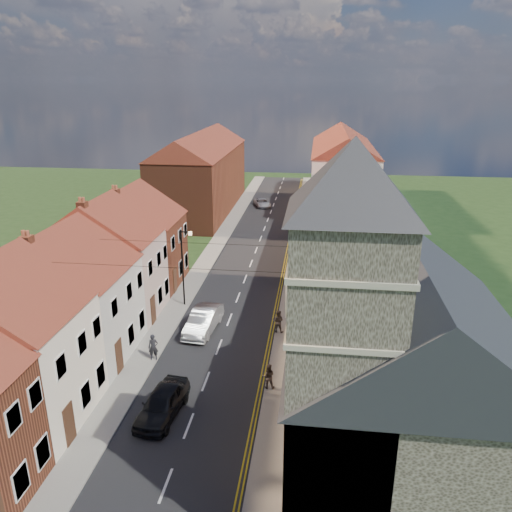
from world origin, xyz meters
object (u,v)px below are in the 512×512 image
Objects in this scene: pedestrian_left at (153,347)px; church at (395,366)px; pedestrian_right_b at (278,321)px; car_mid at (203,321)px; pedestrian_right at (268,376)px; car_near at (162,403)px; lamppost at (184,263)px; car_distant at (262,203)px.

church is at bearing -44.66° from pedestrian_left.
car_mid is at bearing 11.28° from pedestrian_right_b.
pedestrian_left is at bearing -21.17° from pedestrian_right.
car_near is at bearing -84.57° from car_mid.
car_mid is at bearing -56.11° from pedestrian_right.
pedestrian_left is 1.04× the size of pedestrian_right_b.
pedestrian_right is (7.40, -2.16, -0.09)m from pedestrian_left.
pedestrian_left reaches higher than pedestrian_right.
pedestrian_left reaches higher than car_mid.
car_near is 6.04m from pedestrian_right.
lamppost reaches higher than pedestrian_right_b.
car_mid is (2.31, -3.85, -2.76)m from lamppost.
car_distant is 2.43× the size of pedestrian_right_b.
church is 50.98m from car_distant.
pedestrian_right is at bearing 98.58° from pedestrian_right_b.
car_distant is 36.82m from pedestrian_right_b.
pedestrian_right_b reaches higher than pedestrian_right.
church is 3.21× the size of car_mid.
church is at bearing -44.05° from car_mid.
car_mid is 4.84m from pedestrian_left.
lamppost is 3.69× the size of pedestrian_right_b.
lamppost is at bearing -58.83° from pedestrian_right.
pedestrian_right_b reaches higher than car_mid.
pedestrian_right_b is at bearing -94.87° from pedestrian_right.
car_distant is (-10.86, 49.52, -5.33)m from church.
car_near reaches higher than car_distant.
car_distant is 2.34× the size of pedestrian_left.
car_distant is at bearing 85.97° from lamppost.
pedestrian_right_b is (7.51, -3.60, -2.61)m from lamppost.
pedestrian_left is at bearing -89.21° from lamppost.
church is at bearing 121.99° from pedestrian_right_b.
car_distant is at bearing -73.30° from pedestrian_right_b.
pedestrian_left is 7.71m from pedestrian_right.
church reaches higher than car_near.
pedestrian_left is at bearing 118.99° from car_near.
pedestrian_right is at bearing 36.04° from car_near.
church is 3.86× the size of car_distant.
car_distant is 2.63× the size of pedestrian_right.
pedestrian_right is (-5.66, 6.35, -5.01)m from church.
church is 21.38m from lamppost.
car_mid reaches higher than car_distant.
pedestrian_right reaches higher than car_mid.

